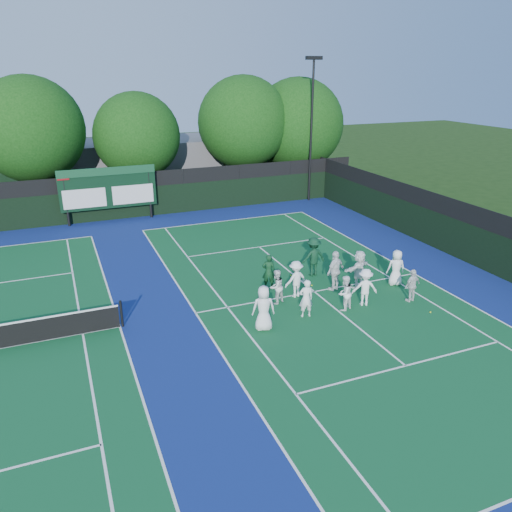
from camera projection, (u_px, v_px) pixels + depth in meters
name	position (u px, v px, depth m)	size (l,w,h in m)	color
ground	(325.00, 301.00, 21.43)	(120.00, 120.00, 0.00)	#18330E
court_apron	(183.00, 315.00, 20.17)	(34.00, 32.00, 0.01)	navy
near_court	(314.00, 292.00, 22.29)	(11.05, 23.85, 0.01)	#105127
back_fence	(125.00, 198.00, 32.66)	(34.00, 0.08, 3.00)	black
divider_fence_right	(474.00, 239.00, 25.00)	(0.08, 32.00, 3.00)	black
scoreboard	(108.00, 188.00, 31.65)	(6.00, 0.21, 3.55)	black
clubhouse	(159.00, 164.00, 40.77)	(18.00, 6.00, 4.00)	slate
light_pole_right	(312.00, 114.00, 35.43)	(1.20, 0.30, 10.12)	black
tree_b	(34.00, 132.00, 32.57)	(6.88, 6.88, 9.04)	#321B0D
tree_c	(139.00, 138.00, 35.21)	(6.04, 6.04, 7.91)	#321B0D
tree_d	(245.00, 125.00, 37.86)	(6.89, 6.89, 8.94)	#321B0D
tree_e	(299.00, 127.00, 39.60)	(7.19, 7.19, 8.76)	#321B0D
tennis_ball_1	(312.00, 285.00, 22.87)	(0.07, 0.07, 0.07)	#C9DF1A
tennis_ball_2	(430.00, 312.00, 20.36)	(0.07, 0.07, 0.07)	#C9DF1A
tennis_ball_4	(291.00, 275.00, 23.96)	(0.07, 0.07, 0.07)	#C9DF1A
tennis_ball_5	(337.00, 283.00, 23.08)	(0.07, 0.07, 0.07)	#C9DF1A
player_front_0	(264.00, 308.00, 18.80)	(0.88, 0.57, 1.80)	white
player_front_1	(306.00, 298.00, 19.82)	(0.58, 0.38, 1.60)	white
player_front_2	(345.00, 293.00, 20.39)	(0.73, 0.57, 1.51)	white
player_front_3	(365.00, 287.00, 20.80)	(1.05, 0.60, 1.62)	white
player_front_4	(412.00, 285.00, 21.15)	(0.86, 0.36, 1.47)	silver
player_back_0	(276.00, 287.00, 20.98)	(0.73, 0.57, 1.51)	silver
player_back_1	(296.00, 279.00, 21.57)	(1.06, 0.61, 1.65)	white
player_back_2	(335.00, 271.00, 22.17)	(1.09, 0.45, 1.86)	silver
player_back_3	(359.00, 269.00, 22.48)	(1.64, 0.52, 1.77)	white
player_back_4	(396.00, 268.00, 22.74)	(0.82, 0.54, 1.68)	white
coach_left	(269.00, 272.00, 22.39)	(0.59, 0.39, 1.63)	#0F371B
coach_right	(313.00, 257.00, 23.72)	(1.24, 0.71, 1.91)	#0E331E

